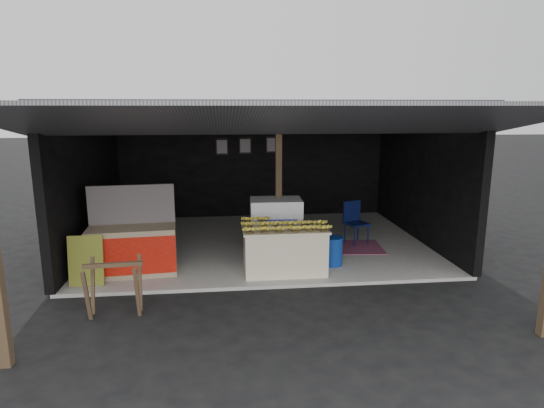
{
  "coord_description": "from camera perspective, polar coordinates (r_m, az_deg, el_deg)",
  "views": [
    {
      "loc": [
        -0.79,
        -6.91,
        2.91
      ],
      "look_at": [
        0.13,
        1.5,
        1.1
      ],
      "focal_mm": 30.0,
      "sensor_mm": 36.0,
      "label": 1
    }
  ],
  "objects": [
    {
      "name": "magenta_rug",
      "position": [
        9.58,
        9.18,
        -5.35
      ],
      "size": [
        1.58,
        1.12,
        0.01
      ],
      "primitive_type": "cube",
      "rotation": [
        0.0,
        0.0,
        -0.08
      ],
      "color": "maroon",
      "rests_on": "concrete_slab"
    },
    {
      "name": "neighbor_stall",
      "position": [
        8.27,
        -17.08,
        -5.28
      ],
      "size": [
        1.52,
        0.79,
        1.52
      ],
      "rotation": [
        0.0,
        0.0,
        0.08
      ],
      "color": "#998466",
      "rests_on": "concrete_slab"
    },
    {
      "name": "ground",
      "position": [
        7.54,
        0.29,
        -10.62
      ],
      "size": [
        80.0,
        80.0,
        0.0
      ],
      "primitive_type": "plane",
      "color": "black",
      "rests_on": "ground"
    },
    {
      "name": "green_signboard",
      "position": [
        7.99,
        -22.32,
        -6.61
      ],
      "size": [
        0.55,
        0.15,
        0.83
      ],
      "primitive_type": "cube",
      "rotation": [
        -0.14,
        0.0,
        0.0
      ],
      "color": "black",
      "rests_on": "concrete_slab"
    },
    {
      "name": "picture_frames",
      "position": [
        11.86,
        -3.22,
        7.31
      ],
      "size": [
        1.62,
        0.04,
        0.46
      ],
      "color": "black",
      "rests_on": "shophouse"
    },
    {
      "name": "banana_pile",
      "position": [
        7.89,
        1.58,
        -2.36
      ],
      "size": [
        1.35,
        0.81,
        0.16
      ],
      "primitive_type": null,
      "rotation": [
        0.0,
        0.0,
        -0.0
      ],
      "color": "gold",
      "rests_on": "banana_table"
    },
    {
      "name": "banana_table",
      "position": [
        8.02,
        1.56,
        -5.68
      ],
      "size": [
        1.47,
        0.91,
        0.8
      ],
      "rotation": [
        0.0,
        0.0,
        -0.0
      ],
      "color": "silver",
      "rests_on": "concrete_slab"
    },
    {
      "name": "shophouse",
      "position": [
        9.79,
        -1.58,
        7.32
      ],
      "size": [
        7.4,
        7.29,
        3.02
      ],
      "color": "black",
      "rests_on": "ground"
    },
    {
      "name": "sawhorse",
      "position": [
        6.81,
        -19.21,
        -9.31
      ],
      "size": [
        0.81,
        0.74,
        0.8
      ],
      "rotation": [
        0.0,
        0.0,
        0.07
      ],
      "color": "brown",
      "rests_on": "ground"
    },
    {
      "name": "concrete_slab",
      "position": [
        9.87,
        -1.36,
        -4.89
      ],
      "size": [
        7.0,
        5.0,
        0.06
      ],
      "primitive_type": "cube",
      "color": "gray",
      "rests_on": "ground"
    },
    {
      "name": "white_crate",
      "position": [
        8.94,
        0.5,
        -2.84
      ],
      "size": [
        1.01,
        0.71,
        1.1
      ],
      "rotation": [
        0.0,
        0.0,
        -0.03
      ],
      "color": "white",
      "rests_on": "concrete_slab"
    },
    {
      "name": "plastic_chair",
      "position": [
        9.78,
        10.29,
        -1.84
      ],
      "size": [
        0.55,
        0.55,
        0.9
      ],
      "rotation": [
        0.0,
        0.0,
        0.36
      ],
      "color": "#0A1137",
      "rests_on": "concrete_slab"
    },
    {
      "name": "water_barrel",
      "position": [
        8.43,
        7.67,
        -5.99
      ],
      "size": [
        0.34,
        0.34,
        0.5
      ],
      "primitive_type": "cylinder",
      "color": "navy",
      "rests_on": "concrete_slab"
    }
  ]
}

